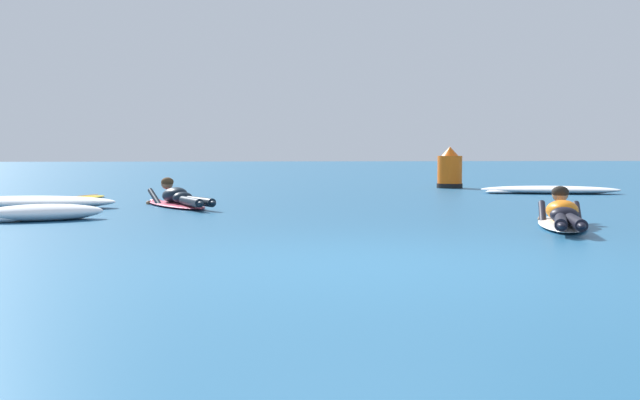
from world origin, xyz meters
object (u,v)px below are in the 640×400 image
Objects in this scene: surfer_near at (563,216)px; channel_marker_buoy at (450,171)px; surfer_far at (178,199)px; drifting_surfboard at (70,199)px.

surfer_near is 10.37m from channel_marker_buoy.
surfer_far is 9.01m from channel_marker_buoy.
channel_marker_buoy is (8.75, 4.18, 0.40)m from drifting_surfboard.
surfer_far reaches higher than drifting_surfboard.
surfer_far is 2.94m from drifting_surfboard.
drifting_surfboard is at bearing 137.90° from surfer_far.
drifting_surfboard is (-2.18, 1.97, -0.10)m from surfer_far.
drifting_surfboard is 2.12× the size of channel_marker_buoy.
surfer_far is at bearing -42.10° from drifting_surfboard.
surfer_near is 1.01× the size of surfer_far.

